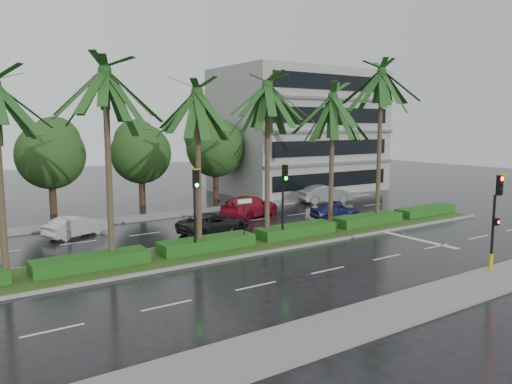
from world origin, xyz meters
TOP-DOWN VIEW (x-y plane):
  - ground at (0.00, 0.00)m, footprint 120.00×120.00m
  - near_sidewalk at (0.00, -10.20)m, footprint 40.00×2.40m
  - far_sidewalk at (0.00, 12.00)m, footprint 40.00×2.00m
  - median at (0.00, 1.00)m, footprint 36.00×4.00m
  - hedge at (0.00, 1.00)m, footprint 35.20×1.40m
  - lane_markings at (3.04, -0.43)m, footprint 34.00×13.06m
  - palm_row at (-1.24, 1.02)m, footprint 26.30×4.20m
  - signal_near at (6.00, -9.39)m, footprint 0.34×0.45m
  - signal_median_left at (-4.00, 0.30)m, footprint 0.34×0.42m
  - signal_median_right at (1.50, 0.30)m, footprint 0.34×0.42m
  - street_sign at (-1.00, 0.48)m, footprint 0.95×0.09m
  - bg_trees at (0.33, 17.59)m, footprint 32.75×5.25m
  - building at (17.00, 18.00)m, footprint 16.00×10.00m
  - car_white at (-7.66, 8.71)m, footprint 2.70×4.04m
  - car_darkgrey at (-0.50, 4.70)m, footprint 2.53×4.76m
  - car_red at (4.50, 8.23)m, footprint 3.89×5.69m
  - car_blue at (9.00, 4.00)m, footprint 2.23×3.88m
  - car_grey at (13.50, 10.05)m, footprint 2.64×4.82m

SIDE VIEW (x-z plane):
  - ground at x=0.00m, z-range 0.00..0.00m
  - lane_markings at x=3.04m, z-range 0.00..0.01m
  - near_sidewalk at x=0.00m, z-range 0.00..0.12m
  - far_sidewalk at x=0.00m, z-range 0.00..0.12m
  - median at x=0.00m, z-range 0.00..0.16m
  - hedge at x=0.00m, z-range 0.15..0.75m
  - car_blue at x=9.00m, z-range 0.00..1.24m
  - car_white at x=-7.66m, z-range 0.00..1.26m
  - car_darkgrey at x=-0.50m, z-range 0.00..1.27m
  - car_grey at x=13.50m, z-range 0.00..1.50m
  - car_red at x=4.50m, z-range 0.00..1.53m
  - street_sign at x=-1.00m, z-range 0.82..3.42m
  - signal_near at x=6.00m, z-range 0.32..4.68m
  - signal_median_left at x=-4.00m, z-range 0.82..5.18m
  - signal_median_right at x=1.50m, z-range 0.82..5.18m
  - bg_trees at x=0.33m, z-range 0.82..8.41m
  - building at x=17.00m, z-range 0.00..12.00m
  - palm_row at x=-1.24m, z-range 2.75..13.48m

